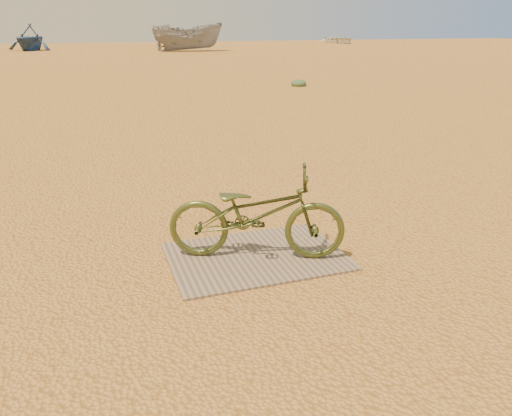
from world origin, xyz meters
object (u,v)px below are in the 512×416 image
object	(u,v)px
plywood_board	(256,256)
bicycle	(257,214)
boat_far_right	(340,39)
boat_far_left	(30,37)
boat_mid_right	(188,37)

from	to	relation	value
plywood_board	bicycle	distance (m)	0.44
bicycle	boat_far_right	size ratio (longest dim) A/B	0.36
boat_far_right	boat_far_left	bearing A→B (deg)	-173.65
boat_far_right	plywood_board	bearing A→B (deg)	-122.76
boat_mid_right	boat_far_left	bearing A→B (deg)	70.51
plywood_board	boat_mid_right	distance (m)	38.02
bicycle	boat_mid_right	distance (m)	38.03
boat_far_left	boat_far_right	world-z (taller)	boat_far_left
bicycle	boat_mid_right	size ratio (longest dim) A/B	0.29
boat_mid_right	boat_far_right	world-z (taller)	boat_mid_right
boat_far_left	boat_mid_right	xyz separation A→B (m)	(12.00, -5.37, 0.03)
bicycle	boat_far_left	world-z (taller)	boat_far_left
plywood_board	boat_far_left	xyz separation A→B (m)	(-4.74, 42.68, 1.05)
boat_far_left	bicycle	bearing A→B (deg)	-58.55
plywood_board	boat_mid_right	xyz separation A→B (m)	(7.26, 37.31, 1.08)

